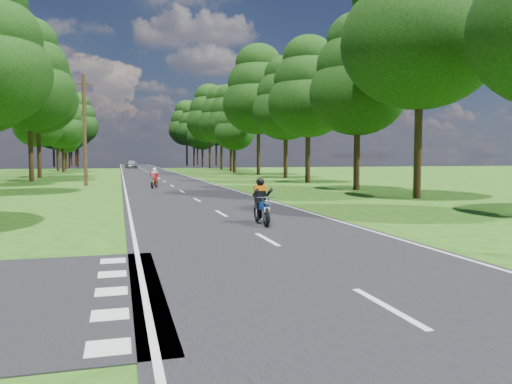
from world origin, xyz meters
name	(u,v)px	position (x,y,z in m)	size (l,w,h in m)	color
ground	(293,255)	(0.00, 0.00, 0.00)	(160.00, 160.00, 0.00)	#215112
main_road	(151,174)	(0.00, 50.00, 0.01)	(7.00, 140.00, 0.02)	black
road_markings	(151,175)	(-0.14, 48.13, 0.02)	(7.40, 140.00, 0.01)	silver
treeline	(156,112)	(1.43, 60.06, 8.25)	(40.00, 115.35, 14.78)	black
telegraph_pole	(85,129)	(-6.00, 28.00, 4.07)	(1.20, 0.26, 8.00)	#382616
rider_near_blue	(261,201)	(0.67, 4.86, 0.75)	(0.58, 1.74, 1.45)	navy
rider_far_red	(154,178)	(-1.40, 23.71, 0.70)	(0.54, 1.63, 1.36)	red
distant_car	(131,164)	(-1.63, 78.92, 0.76)	(1.74, 4.33, 1.48)	#A8AAAF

